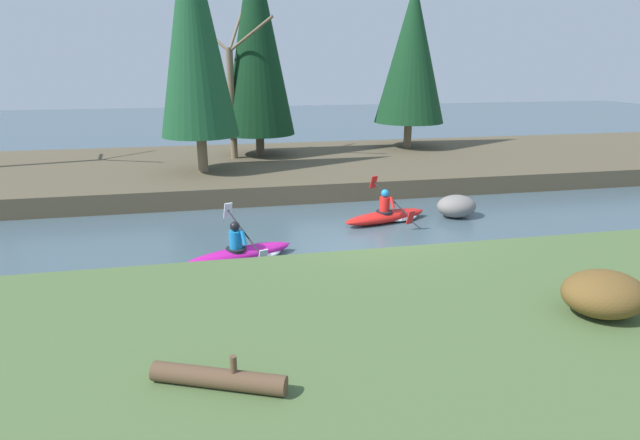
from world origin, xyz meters
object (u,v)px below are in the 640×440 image
at_px(kayaker_lead, 389,215).
at_px(boulder_midstream, 456,206).
at_px(kayaker_middle, 243,253).
at_px(driftwood_log, 218,378).

bearing_deg(kayaker_lead, boulder_midstream, -14.66).
xyz_separation_m(kayaker_lead, boulder_midstream, (2.18, 0.05, 0.14)).
bearing_deg(kayaker_lead, kayaker_middle, -169.15).
relative_size(kayaker_lead, driftwood_log, 1.72).
bearing_deg(driftwood_log, kayaker_lead, 81.19).
relative_size(kayaker_lead, kayaker_middle, 1.01).
bearing_deg(kayaker_middle, boulder_midstream, -1.89).
distance_m(kayaker_lead, driftwood_log, 9.66).
relative_size(kayaker_lead, boulder_midstream, 2.30).
distance_m(kayaker_lead, boulder_midstream, 2.18).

